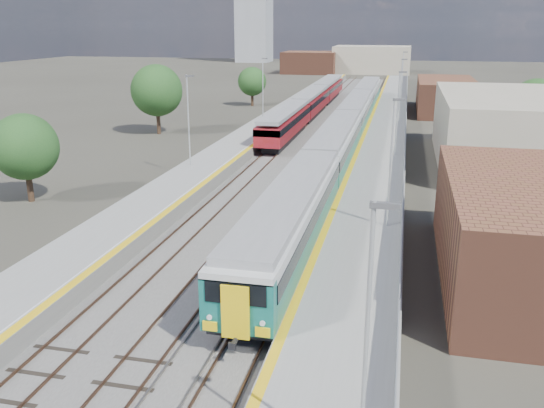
% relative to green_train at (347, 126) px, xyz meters
% --- Properties ---
extents(ground, '(320.00, 320.00, 0.00)m').
position_rel_green_train_xyz_m(ground, '(-1.50, 0.79, -2.31)').
color(ground, '#47443A').
rests_on(ground, ground).
extents(ballast_bed, '(10.50, 155.00, 0.06)m').
position_rel_green_train_xyz_m(ballast_bed, '(-3.75, 3.29, -2.28)').
color(ballast_bed, '#565451').
rests_on(ballast_bed, ground).
extents(tracks, '(8.96, 160.00, 0.17)m').
position_rel_green_train_xyz_m(tracks, '(-3.15, 4.97, -2.20)').
color(tracks, '#4C3323').
rests_on(tracks, ground).
extents(platform_right, '(4.70, 155.00, 8.52)m').
position_rel_green_train_xyz_m(platform_right, '(3.78, 3.28, -1.78)').
color(platform_right, slate).
rests_on(platform_right, ground).
extents(platform_left, '(4.30, 155.00, 8.52)m').
position_rel_green_train_xyz_m(platform_left, '(-10.55, 3.28, -1.79)').
color(platform_left, slate).
rests_on(platform_left, ground).
extents(buildings, '(72.00, 185.50, 40.00)m').
position_rel_green_train_xyz_m(buildings, '(-19.62, 89.39, 8.39)').
color(buildings, brown).
rests_on(buildings, ground).
extents(green_train, '(2.98, 82.93, 3.28)m').
position_rel_green_train_xyz_m(green_train, '(0.00, 0.00, 0.00)').
color(green_train, black).
rests_on(green_train, ground).
extents(red_train, '(2.71, 55.06, 3.42)m').
position_rel_green_train_xyz_m(red_train, '(-7.00, 20.48, -0.29)').
color(red_train, black).
rests_on(red_train, ground).
extents(tree_a, '(4.75, 4.75, 6.44)m').
position_rel_green_train_xyz_m(tree_a, '(-20.55, -24.60, 1.74)').
color(tree_a, '#382619').
rests_on(tree_a, ground).
extents(tree_b, '(5.97, 5.97, 8.09)m').
position_rel_green_train_xyz_m(tree_b, '(-22.48, 2.94, 2.78)').
color(tree_b, '#382619').
rests_on(tree_b, ground).
extents(tree_c, '(4.49, 4.49, 6.09)m').
position_rel_green_train_xyz_m(tree_c, '(-17.98, 29.36, 1.52)').
color(tree_c, '#382619').
rests_on(tree_c, ground).
extents(tree_d, '(5.06, 5.06, 6.86)m').
position_rel_green_train_xyz_m(tree_d, '(19.61, 8.11, 2.01)').
color(tree_d, '#382619').
rests_on(tree_d, ground).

